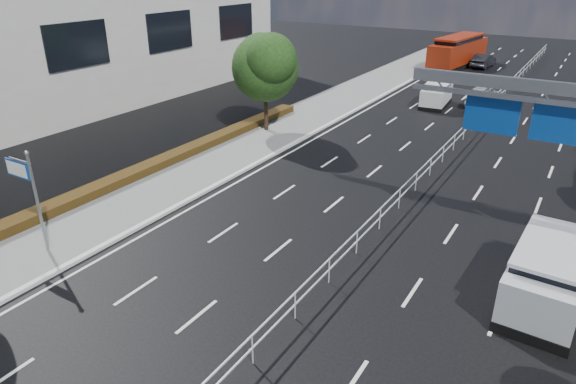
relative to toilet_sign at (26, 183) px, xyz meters
The scene contains 13 objects.
ground 11.34m from the toilet_sign, ahead, with size 160.00×160.00×0.00m, color black.
sidewalk_near 2.93m from the toilet_sign, behind, with size 5.00×140.00×0.14m, color slate.
kerb_near 3.48m from the toilet_sign, ahead, with size 0.25×140.00×0.15m, color silver.
median_fence 25.14m from the toilet_sign, 64.04° to the left, with size 0.05×85.00×1.02m.
hedge_near 6.10m from the toilet_sign, 115.13° to the left, with size 1.00×36.00×0.44m, color black.
toilet_sign is the anchor object (origin of this frame).
near_building 26.29m from the toilet_sign, 136.62° to the left, with size 12.00×38.00×10.00m, color beige.
near_tree_back 18.07m from the toilet_sign, 93.14° to the left, with size 4.84×4.51×6.69m.
white_minivan 31.72m from the toilet_sign, 77.60° to the left, with size 2.17×4.36×1.83m.
red_bus 49.24m from the toilet_sign, 85.66° to the left, with size 3.97×11.34×3.32m.
near_car_silver 34.61m from the toilet_sign, 73.25° to the left, with size 1.91×4.74×1.62m, color #A6A7AE.
near_car_dark 50.49m from the toilet_sign, 82.75° to the left, with size 1.54×4.42×1.46m, color black.
silver_minivan 19.10m from the toilet_sign, 21.08° to the left, with size 2.49×5.42×2.21m.
Camera 1 is at (6.87, -10.12, 10.62)m, focal length 32.00 mm.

